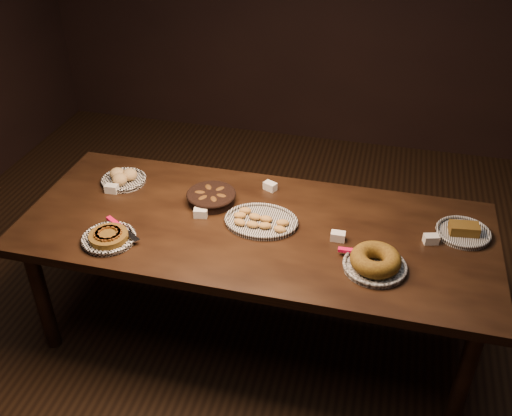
% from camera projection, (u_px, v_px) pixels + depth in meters
% --- Properties ---
extents(ground, '(5.00, 5.00, 0.00)m').
position_uv_depth(ground, '(255.00, 329.00, 3.32)').
color(ground, black).
rests_on(ground, ground).
extents(buffet_table, '(2.40, 1.00, 0.75)m').
position_uv_depth(buffet_table, '(255.00, 237.00, 2.94)').
color(buffet_table, black).
rests_on(buffet_table, ground).
extents(apple_tart_plate, '(0.29, 0.29, 0.05)m').
position_uv_depth(apple_tart_plate, '(109.00, 237.00, 2.78)').
color(apple_tart_plate, white).
rests_on(apple_tart_plate, buffet_table).
extents(madeleine_platter, '(0.37, 0.31, 0.04)m').
position_uv_depth(madeleine_platter, '(261.00, 221.00, 2.90)').
color(madeleine_platter, black).
rests_on(madeleine_platter, buffet_table).
extents(bundt_cake_plate, '(0.33, 0.30, 0.09)m').
position_uv_depth(bundt_cake_plate, '(375.00, 262.00, 2.60)').
color(bundt_cake_plate, black).
rests_on(bundt_cake_plate, buffet_table).
extents(croissant_basket, '(0.30, 0.30, 0.07)m').
position_uv_depth(croissant_basket, '(211.00, 196.00, 3.05)').
color(croissant_basket, black).
rests_on(croissant_basket, buffet_table).
extents(bread_roll_plate, '(0.25, 0.25, 0.08)m').
position_uv_depth(bread_roll_plate, '(123.00, 178.00, 3.23)').
color(bread_roll_plate, white).
rests_on(bread_roll_plate, buffet_table).
extents(loaf_plate, '(0.27, 0.27, 0.06)m').
position_uv_depth(loaf_plate, '(463.00, 232.00, 2.82)').
color(loaf_plate, black).
rests_on(loaf_plate, buffet_table).
extents(tent_cards, '(1.79, 0.43, 0.04)m').
position_uv_depth(tent_cards, '(265.00, 211.00, 2.96)').
color(tent_cards, white).
rests_on(tent_cards, buffet_table).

